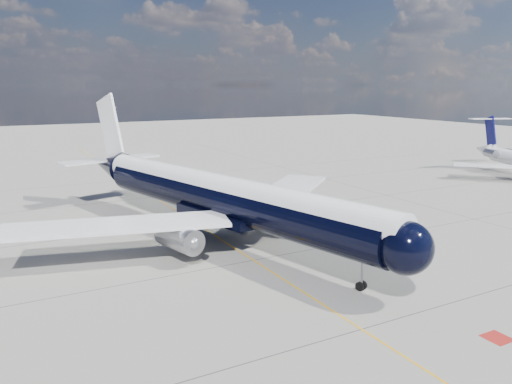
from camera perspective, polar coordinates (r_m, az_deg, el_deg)
ground at (r=63.57m, az=-8.87°, el=-2.31°), size 320.00×320.00×0.00m
taxiway_centerline at (r=59.04m, az=-7.21°, el=-3.38°), size 0.16×160.00×0.01m
red_marking at (r=36.30m, az=25.85°, el=-14.78°), size 1.60×1.60×0.01m
main_airliner at (r=51.56m, az=-4.79°, el=-0.38°), size 40.64×50.26×14.71m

